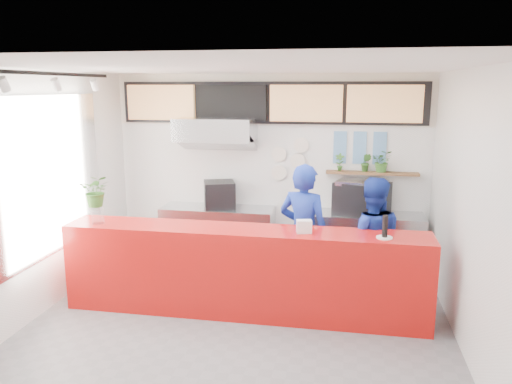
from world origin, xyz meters
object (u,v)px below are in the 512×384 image
Objects in this scene: service_counter at (244,271)px; pepper_mill at (385,226)px; espresso_machine at (362,198)px; staff_center at (304,234)px; staff_right at (370,243)px; panini_oven at (219,195)px.

service_counter is 17.89× the size of pepper_mill.
pepper_mill is at bearing -62.50° from espresso_machine.
staff_center reaches higher than espresso_machine.
staff_right reaches higher than espresso_machine.
service_counter is 2.39m from espresso_machine.
service_counter is at bearing 14.20° from staff_right.
service_counter is 2.64× the size of staff_right.
staff_right reaches higher than service_counter.
espresso_machine is at bearing -102.64° from staff_center.
espresso_machine is at bearing -18.75° from panini_oven.
espresso_machine is 0.41× the size of staff_center.
pepper_mill is (1.66, -0.09, 0.69)m from service_counter.
staff_center is at bearing 148.63° from pepper_mill.
staff_center reaches higher than pepper_mill.
espresso_machine is (1.46, 1.80, 0.59)m from service_counter.
panini_oven reaches higher than service_counter.
pepper_mill is (0.97, -0.59, 0.32)m from staff_center.
pepper_mill is at bearing 166.64° from staff_center.
pepper_mill is at bearing -2.98° from service_counter.
espresso_machine is (2.22, 0.00, 0.03)m from panini_oven.
panini_oven is (-0.76, 1.80, 0.56)m from service_counter.
espresso_machine is 1.52m from staff_center.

